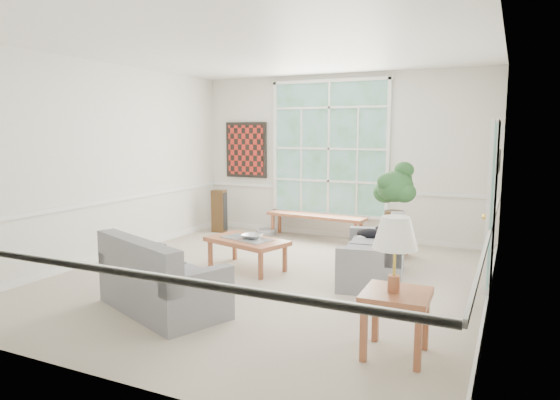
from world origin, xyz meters
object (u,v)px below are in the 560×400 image
object	(u,v)px
coffee_table	(247,254)
end_table	(393,242)
loveseat_front	(163,273)
loveseat_right	(373,249)
side_table	(396,324)

from	to	relation	value
coffee_table	end_table	size ratio (longest dim) A/B	2.49
loveseat_front	coffee_table	bearing A→B (deg)	111.29
loveseat_right	end_table	xyz separation A→B (m)	(-0.04, 1.36, -0.17)
end_table	coffee_table	bearing A→B (deg)	-136.78
end_table	side_table	world-z (taller)	side_table
loveseat_right	coffee_table	distance (m)	1.80
loveseat_right	coffee_table	bearing A→B (deg)	178.69
end_table	loveseat_right	bearing A→B (deg)	-88.47
loveseat_right	loveseat_front	size ratio (longest dim) A/B	0.98
coffee_table	loveseat_right	bearing A→B (deg)	24.92
loveseat_front	side_table	distance (m)	2.58
coffee_table	side_table	size ratio (longest dim) A/B	2.03
coffee_table	end_table	distance (m)	2.38
loveseat_front	end_table	distance (m)	3.91
end_table	side_table	size ratio (longest dim) A/B	0.82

